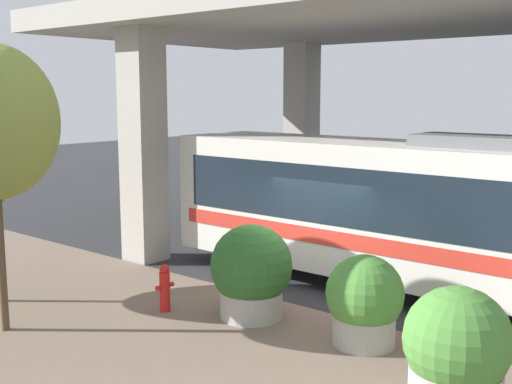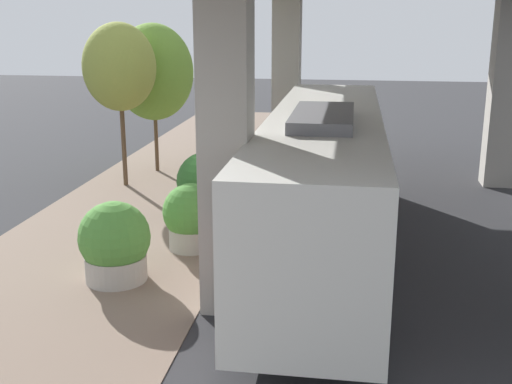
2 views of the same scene
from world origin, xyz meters
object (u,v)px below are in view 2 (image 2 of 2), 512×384
object	(u,v)px
planter_back	(206,186)
street_tree_near	(153,72)
street_tree_far	(119,67)
planter_middle	(115,244)
bus	(324,174)
fire_hydrant	(191,185)
planter_front	(191,217)

from	to	relation	value
planter_back	street_tree_near	xyz separation A→B (m)	(-3.00, 5.18, 2.60)
street_tree_near	street_tree_far	xyz separation A→B (m)	(-0.43, -2.10, 0.33)
planter_middle	street_tree_near	world-z (taller)	street_tree_near
bus	planter_back	bearing A→B (deg)	146.81
bus	planter_middle	distance (m)	4.94
bus	fire_hydrant	world-z (taller)	bus
bus	planter_front	size ratio (longest dim) A/B	7.74
fire_hydrant	planter_back	world-z (taller)	planter_back
bus	fire_hydrant	xyz separation A→B (m)	(-4.13, 3.72, -1.42)
planter_back	street_tree_near	size ratio (longest dim) A/B	0.36
fire_hydrant	planter_front	size ratio (longest dim) A/B	0.61
planter_front	street_tree_near	xyz separation A→B (m)	(-3.19, 7.57, 2.72)
fire_hydrant	street_tree_far	xyz separation A→B (m)	(-2.59, 1.51, 3.35)
planter_front	planter_back	xyz separation A→B (m)	(-0.19, 2.39, 0.12)
planter_front	planter_back	bearing A→B (deg)	94.52
fire_hydrant	planter_back	bearing A→B (deg)	-61.93
planter_back	street_tree_near	world-z (taller)	street_tree_near
fire_hydrant	bus	bearing A→B (deg)	-42.04
bus	planter_back	world-z (taller)	bus
fire_hydrant	planter_middle	size ratio (longest dim) A/B	0.57
planter_back	fire_hydrant	bearing A→B (deg)	118.07
planter_middle	planter_back	bearing A→B (deg)	78.47
street_tree_near	bus	bearing A→B (deg)	-49.39
street_tree_near	street_tree_far	size ratio (longest dim) A/B	0.99
bus	fire_hydrant	size ratio (longest dim) A/B	12.67
planter_back	bus	bearing A→B (deg)	-33.19
planter_front	street_tree_far	bearing A→B (deg)	123.50
planter_front	street_tree_far	size ratio (longest dim) A/B	0.31
bus	fire_hydrant	bearing A→B (deg)	137.96
bus	planter_front	distance (m)	3.31
planter_back	street_tree_far	distance (m)	5.46
planter_middle	planter_front	bearing A→B (deg)	62.24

